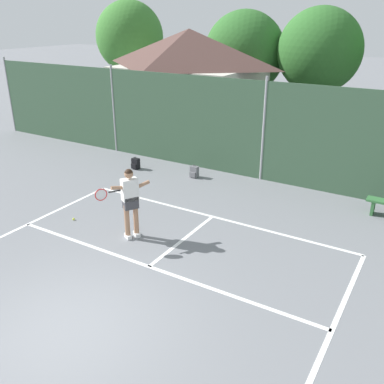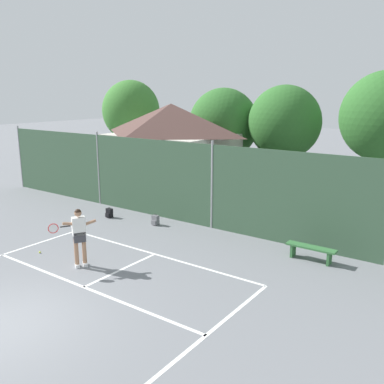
{
  "view_description": "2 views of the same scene",
  "coord_description": "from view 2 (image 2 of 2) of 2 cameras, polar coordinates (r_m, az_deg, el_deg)",
  "views": [
    {
      "loc": [
        5.07,
        -4.05,
        5.28
      ],
      "look_at": [
        -0.48,
        5.16,
        0.78
      ],
      "focal_mm": 39.59,
      "sensor_mm": 36.0,
      "label": 1
    },
    {
      "loc": [
        8.7,
        -4.47,
        5.27
      ],
      "look_at": [
        -0.16,
        7.87,
        1.67
      ],
      "focal_mm": 39.13,
      "sensor_mm": 36.0,
      "label": 2
    }
  ],
  "objects": [
    {
      "name": "ground_plane",
      "position": [
        11.11,
        -24.73,
        -16.3
      ],
      "size": [
        120.0,
        120.0,
        0.0
      ],
      "primitive_type": "plane",
      "color": "slate"
    },
    {
      "name": "court_markings",
      "position": [
        11.39,
        -21.83,
        -15.25
      ],
      "size": [
        8.3,
        11.1,
        0.01
      ],
      "color": "white",
      "rests_on": "ground"
    },
    {
      "name": "chainlink_fence",
      "position": [
        16.43,
        2.74,
        0.69
      ],
      "size": [
        26.09,
        0.09,
        3.5
      ],
      "color": "#38563D",
      "rests_on": "ground"
    },
    {
      "name": "clubhouse_building",
      "position": [
        23.57,
        -2.83,
        6.43
      ],
      "size": [
        6.79,
        5.47,
        4.71
      ],
      "color": "beige",
      "rests_on": "ground"
    },
    {
      "name": "treeline_backdrop",
      "position": [
        23.36,
        14.14,
        9.41
      ],
      "size": [
        27.89,
        3.91,
        6.35
      ],
      "color": "brown",
      "rests_on": "ground"
    },
    {
      "name": "tennis_player",
      "position": [
        13.31,
        -15.18,
        -5.36
      ],
      "size": [
        0.7,
        1.31,
        1.85
      ],
      "color": "silver",
      "rests_on": "ground"
    },
    {
      "name": "tennis_ball",
      "position": [
        15.16,
        -20.04,
        -7.72
      ],
      "size": [
        0.07,
        0.07,
        0.07
      ],
      "primitive_type": "sphere",
      "color": "#CCE033",
      "rests_on": "ground"
    },
    {
      "name": "backpack_black",
      "position": [
        18.51,
        -11.22,
        -2.85
      ],
      "size": [
        0.29,
        0.25,
        0.46
      ],
      "color": "black",
      "rests_on": "ground"
    },
    {
      "name": "backpack_grey",
      "position": [
        17.21,
        -5.02,
        -3.87
      ],
      "size": [
        0.29,
        0.25,
        0.46
      ],
      "color": "slate",
      "rests_on": "ground"
    },
    {
      "name": "courtside_bench",
      "position": [
        14.08,
        15.91,
        -7.61
      ],
      "size": [
        1.6,
        0.36,
        0.48
      ],
      "color": "#336B38",
      "rests_on": "ground"
    }
  ]
}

